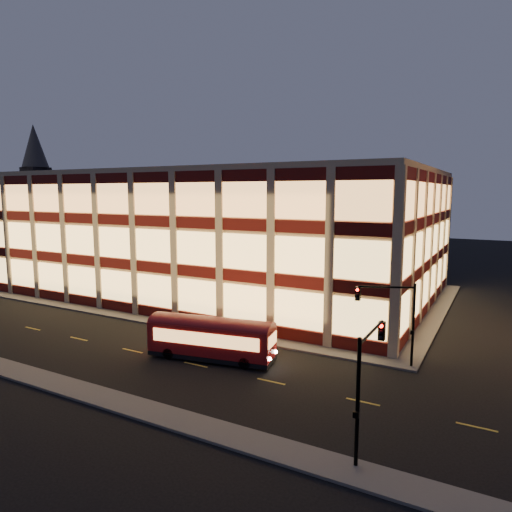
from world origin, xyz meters
The scene contains 10 objects.
ground centered at (0.00, 0.00, 0.00)m, with size 200.00×200.00×0.00m, color black.
sidewalk_office_south centered at (-3.00, 1.00, 0.07)m, with size 54.00×2.00×0.15m, color #514F4C.
sidewalk_office_east centered at (23.00, 17.00, 0.07)m, with size 2.00×30.00×0.15m, color #514F4C.
sidewalk_near centered at (0.00, -13.00, 0.07)m, with size 100.00×2.00×0.15m, color #514F4C.
office_building centered at (-2.91, 16.91, 7.25)m, with size 50.45×30.45×14.50m.
church_tower centered at (-70.00, 40.00, 9.00)m, with size 5.00×5.00×18.00m, color #2D2621.
church_spire centered at (-70.00, 40.00, 23.00)m, with size 6.00×6.00×10.00m, color #4C473F.
traffic_signal_far centered at (22.21, 0.24, 4.11)m, with size 3.79×1.87×6.00m.
traffic_signal_near centered at (23.50, -11.03, 4.13)m, with size 0.32×4.45×6.00m.
trolley_bus centered at (10.33, -4.51, 1.74)m, with size 9.54×3.91×3.14m.
Camera 1 is at (28.64, -31.04, 12.12)m, focal length 32.00 mm.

